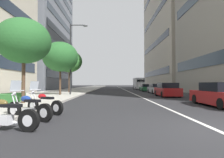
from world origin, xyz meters
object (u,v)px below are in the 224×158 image
Objects in this scene: car_far_down_avenue at (156,89)px; street_tree_near_plaza_corner at (60,57)px; motorcycle_second_in_row at (44,104)px; motorcycle_nearest_camera at (5,116)px; car_lead_in_lane at (146,88)px; delivery_van_ahead at (139,83)px; motorcycle_far_end_row at (28,108)px; car_mid_block_traffic at (221,95)px; street_tree_mid_sidewalk at (24,41)px; street_lamp_with_banners at (73,52)px; street_tree_by_lamp_post at (69,61)px; car_following_behind at (167,90)px.

car_far_down_avenue is 0.75× the size of street_tree_near_plaza_corner.
motorcycle_second_in_row is at bearing -167.55° from street_tree_near_plaza_corner.
motorcycle_nearest_camera is at bearing -170.16° from street_tree_near_plaza_corner.
car_lead_in_lane is 10.51m from delivery_van_ahead.
car_lead_in_lane is at bearing -84.09° from motorcycle_far_end_row.
car_lead_in_lane is (28.70, -9.58, 0.21)m from motorcycle_nearest_camera.
street_tree_mid_sidewalk reaches higher than car_mid_block_traffic.
motorcycle_nearest_camera is 0.49× the size of car_lead_in_lane.
car_lead_in_lane is 0.54× the size of street_lamp_with_banners.
delivery_van_ahead is 0.93× the size of street_tree_by_lamp_post.
car_far_down_avenue is 13.12m from street_lamp_with_banners.
street_tree_near_plaza_corner reaches higher than motorcycle_far_end_row.
street_tree_near_plaza_corner is (14.95, 2.59, 3.98)m from motorcycle_nearest_camera.
car_following_behind is at bearing -121.24° from street_tree_by_lamp_post.
motorcycle_second_in_row reaches higher than motorcycle_nearest_camera.
street_tree_by_lamp_post reaches higher than street_tree_mid_sidewalk.
street_tree_by_lamp_post is (18.45, 3.15, 4.24)m from motorcycle_second_in_row.
car_following_behind is 25.21m from delivery_van_ahead.
motorcycle_second_in_row is 20.72m from car_far_down_avenue.
motorcycle_far_end_row reaches higher than motorcycle_nearest_camera.
motorcycle_second_in_row reaches higher than car_far_down_avenue.
street_lamp_with_banners is 5.84m from street_tree_by_lamp_post.
car_following_behind reaches higher than car_lead_in_lane.
motorcycle_nearest_camera is 0.52× the size of car_following_behind.
street_lamp_with_banners is (10.26, 11.08, 4.40)m from car_mid_block_traffic.
motorcycle_nearest_camera is 0.49× the size of car_far_down_avenue.
car_following_behind is at bearing 177.98° from car_lead_in_lane.
street_tree_by_lamp_post is at bearing -55.89° from motorcycle_far_end_row.
car_mid_block_traffic reaches higher than car_lead_in_lane.
street_tree_by_lamp_post reaches higher than car_lead_in_lane.
street_lamp_with_banners reaches higher than delivery_van_ahead.
motorcycle_nearest_camera is 1.47m from motorcycle_far_end_row.
car_following_behind reaches higher than car_mid_block_traffic.
car_lead_in_lane is at bearing -80.68° from motorcycle_second_in_row.
car_far_down_avenue is (19.78, -9.72, 0.21)m from motorcycle_far_end_row.
car_lead_in_lane is 17.49m from street_lamp_with_banners.
delivery_van_ahead reaches higher than car_lead_in_lane.
motorcycle_far_end_row is 20.58m from street_tree_by_lamp_post.
car_mid_block_traffic is at bearing -93.11° from street_tree_mid_sidewalk.
street_tree_near_plaza_corner is at bearing 138.34° from car_lead_in_lane.
delivery_van_ahead is (33.62, -0.18, 0.82)m from car_mid_block_traffic.
delivery_van_ahead is at bearing -0.56° from car_following_behind.
street_tree_mid_sidewalk is at bearing 140.98° from car_far_down_avenue.
street_tree_near_plaza_corner is at bearing -175.64° from street_tree_by_lamp_post.
street_tree_mid_sidewalk is (-32.96, 12.37, 2.59)m from delivery_van_ahead.
street_lamp_with_banners is at bearing 139.51° from car_lead_in_lane.
delivery_van_ahead is at bearing 0.57° from car_mid_block_traffic.
street_tree_near_plaza_corner reaches higher than delivery_van_ahead.
car_lead_in_lane is at bearing -41.52° from street_tree_near_plaza_corner.
car_lead_in_lane is at bearing -28.20° from street_tree_mid_sidewalk.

